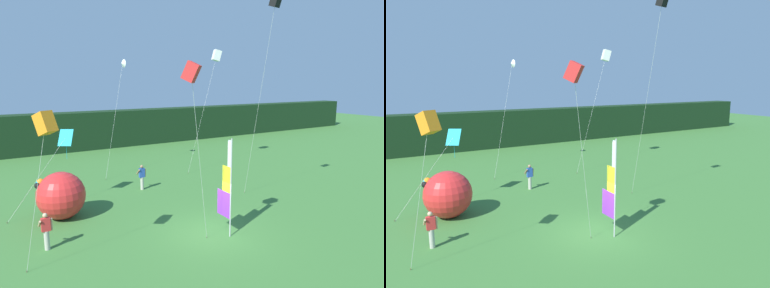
% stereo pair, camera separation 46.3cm
% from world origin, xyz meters
% --- Properties ---
extents(ground_plane, '(120.00, 120.00, 0.00)m').
position_xyz_m(ground_plane, '(0.00, 0.00, 0.00)').
color(ground_plane, '#3D7533').
extents(distant_treeline, '(80.00, 2.40, 3.89)m').
position_xyz_m(distant_treeline, '(0.00, 24.00, 1.95)').
color(distant_treeline, black).
rests_on(distant_treeline, ground).
extents(banner_flag, '(0.06, 1.03, 4.57)m').
position_xyz_m(banner_flag, '(0.43, -0.41, 2.19)').
color(banner_flag, '#B7B7BC').
rests_on(banner_flag, ground).
extents(person_near_banner, '(0.55, 0.48, 1.63)m').
position_xyz_m(person_near_banner, '(-6.95, 2.36, 0.87)').
color(person_near_banner, '#B7B2A3').
rests_on(person_near_banner, ground).
extents(person_mid_field, '(0.55, 0.48, 1.66)m').
position_xyz_m(person_mid_field, '(-0.14, 7.96, 0.88)').
color(person_mid_field, '#B7B2A3').
rests_on(person_mid_field, ground).
extents(inflatable_balloon, '(2.46, 2.46, 2.46)m').
position_xyz_m(inflatable_balloon, '(-5.67, 5.62, 1.24)').
color(inflatable_balloon, red).
rests_on(inflatable_balloon, ground).
extents(kite_white_delta_0, '(2.59, 2.56, 8.71)m').
position_xyz_m(kite_white_delta_0, '(0.93, 13.66, 8.32)').
color(kite_white_delta_0, brown).
rests_on(kite_white_delta_0, ground).
extents(kite_cyan_diamond_1, '(3.92, 2.08, 4.31)m').
position_xyz_m(kite_cyan_diamond_1, '(-4.87, 7.94, 3.74)').
color(kite_cyan_diamond_1, brown).
rests_on(kite_cyan_diamond_1, ground).
extents(kite_black_box_2, '(0.97, 3.16, 11.44)m').
position_xyz_m(kite_black_box_2, '(4.47, 1.10, 10.98)').
color(kite_black_box_2, brown).
rests_on(kite_black_box_2, ground).
extents(kite_white_box_3, '(3.71, 1.34, 9.54)m').
position_xyz_m(kite_white_box_3, '(7.78, 10.80, 9.04)').
color(kite_white_box_3, brown).
rests_on(kite_white_box_3, ground).
extents(kite_orange_box_4, '(1.36, 1.06, 6.06)m').
position_xyz_m(kite_orange_box_4, '(-7.00, 0.24, 5.61)').
color(kite_orange_box_4, brown).
rests_on(kite_orange_box_4, ground).
extents(kite_red_box_5, '(1.94, 1.55, 7.80)m').
position_xyz_m(kite_red_box_5, '(-2.07, -1.39, 7.36)').
color(kite_red_box_5, brown).
rests_on(kite_red_box_5, ground).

